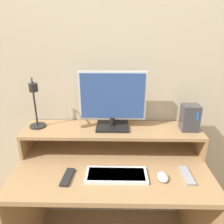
% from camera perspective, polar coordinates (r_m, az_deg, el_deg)
% --- Properties ---
extents(wall_back, '(6.00, 0.05, 2.50)m').
position_cam_1_polar(wall_back, '(1.56, 0.22, 10.62)').
color(wall_back, beige).
rests_on(wall_back, ground_plane).
extents(desk, '(1.22, 0.65, 0.71)m').
position_cam_1_polar(desk, '(1.56, -0.05, -19.88)').
color(desk, '#A87F51').
rests_on(desk, ground_plane).
extents(monitor_shelf, '(1.22, 0.28, 0.17)m').
position_cam_1_polar(monitor_shelf, '(1.52, 0.09, -5.20)').
color(monitor_shelf, '#A87F51').
rests_on(monitor_shelf, desk).
extents(monitor, '(0.44, 0.18, 0.39)m').
position_cam_1_polar(monitor, '(1.45, 0.17, 2.97)').
color(monitor, black).
rests_on(monitor, monitor_shelf).
extents(desk_lamp, '(0.14, 0.22, 0.35)m').
position_cam_1_polar(desk_lamp, '(1.50, -19.37, 1.41)').
color(desk_lamp, black).
rests_on(desk_lamp, monitor_shelf).
extents(router_dock, '(0.11, 0.10, 0.18)m').
position_cam_1_polar(router_dock, '(1.55, 19.66, -1.40)').
color(router_dock, '#3D3D42').
rests_on(router_dock, monitor_shelf).
extents(keyboard, '(0.36, 0.15, 0.02)m').
position_cam_1_polar(keyboard, '(1.34, 1.14, -16.11)').
color(keyboard, white).
rests_on(keyboard, desk).
extents(mouse, '(0.06, 0.10, 0.03)m').
position_cam_1_polar(mouse, '(1.35, 13.11, -16.16)').
color(mouse, silver).
rests_on(mouse, desk).
extents(remote_control, '(0.06, 0.16, 0.02)m').
position_cam_1_polar(remote_control, '(1.36, -11.54, -16.30)').
color(remote_control, black).
rests_on(remote_control, desk).
extents(remote_secondary, '(0.06, 0.17, 0.02)m').
position_cam_1_polar(remote_secondary, '(1.41, 18.98, -15.40)').
color(remote_secondary, '#99999E').
rests_on(remote_secondary, desk).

